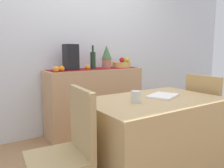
{
  "coord_description": "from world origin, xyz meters",
  "views": [
    {
      "loc": [
        -1.41,
        -1.8,
        1.16
      ],
      "look_at": [
        0.02,
        0.38,
        0.76
      ],
      "focal_mm": 36.11,
      "sensor_mm": 36.0,
      "label": 1
    }
  ],
  "objects_px": {
    "fruit_bowl": "(121,65)",
    "open_book": "(163,96)",
    "coffee_maker": "(71,57)",
    "dining_table": "(153,140)",
    "potted_plant": "(107,57)",
    "chair_by_corner": "(209,132)",
    "sideboard_console": "(95,101)",
    "wine_bottle": "(93,60)",
    "coffee_cup": "(136,97)"
  },
  "relations": [
    {
      "from": "fruit_bowl",
      "to": "wine_bottle",
      "type": "height_order",
      "value": "wine_bottle"
    },
    {
      "from": "potted_plant",
      "to": "dining_table",
      "type": "distance_m",
      "value": 1.55
    },
    {
      "from": "sideboard_console",
      "to": "wine_bottle",
      "type": "bearing_deg",
      "value": -180.0
    },
    {
      "from": "coffee_cup",
      "to": "sideboard_console",
      "type": "bearing_deg",
      "value": 74.54
    },
    {
      "from": "potted_plant",
      "to": "chair_by_corner",
      "type": "distance_m",
      "value": 1.63
    },
    {
      "from": "sideboard_console",
      "to": "open_book",
      "type": "height_order",
      "value": "sideboard_console"
    },
    {
      "from": "potted_plant",
      "to": "dining_table",
      "type": "relative_size",
      "value": 0.28
    },
    {
      "from": "coffee_maker",
      "to": "sideboard_console",
      "type": "bearing_deg",
      "value": 0.0
    },
    {
      "from": "fruit_bowl",
      "to": "coffee_cup",
      "type": "height_order",
      "value": "fruit_bowl"
    },
    {
      "from": "sideboard_console",
      "to": "coffee_maker",
      "type": "distance_m",
      "value": 0.71
    },
    {
      "from": "open_book",
      "to": "potted_plant",
      "type": "bearing_deg",
      "value": 57.25
    },
    {
      "from": "potted_plant",
      "to": "chair_by_corner",
      "type": "height_order",
      "value": "potted_plant"
    },
    {
      "from": "open_book",
      "to": "wine_bottle",
      "type": "bearing_deg",
      "value": 66.71
    },
    {
      "from": "dining_table",
      "to": "coffee_maker",
      "type": "bearing_deg",
      "value": 97.73
    },
    {
      "from": "coffee_cup",
      "to": "coffee_maker",
      "type": "bearing_deg",
      "value": 88.87
    },
    {
      "from": "chair_by_corner",
      "to": "coffee_cup",
      "type": "bearing_deg",
      "value": -179.32
    },
    {
      "from": "fruit_bowl",
      "to": "coffee_maker",
      "type": "height_order",
      "value": "coffee_maker"
    },
    {
      "from": "sideboard_console",
      "to": "coffee_cup",
      "type": "xyz_separation_m",
      "value": [
        -0.37,
        -1.35,
        0.34
      ]
    },
    {
      "from": "wine_bottle",
      "to": "chair_by_corner",
      "type": "distance_m",
      "value": 1.69
    },
    {
      "from": "dining_table",
      "to": "potted_plant",
      "type": "bearing_deg",
      "value": 74.88
    },
    {
      "from": "dining_table",
      "to": "chair_by_corner",
      "type": "bearing_deg",
      "value": 0.01
    },
    {
      "from": "sideboard_console",
      "to": "fruit_bowl",
      "type": "relative_size",
      "value": 5.1
    },
    {
      "from": "fruit_bowl",
      "to": "dining_table",
      "type": "distance_m",
      "value": 1.58
    },
    {
      "from": "coffee_cup",
      "to": "chair_by_corner",
      "type": "xyz_separation_m",
      "value": [
        1.06,
        0.01,
        -0.52
      ]
    },
    {
      "from": "coffee_maker",
      "to": "dining_table",
      "type": "xyz_separation_m",
      "value": [
        0.18,
        -1.34,
        -0.69
      ]
    },
    {
      "from": "dining_table",
      "to": "wine_bottle",
      "type": "bearing_deg",
      "value": 83.96
    },
    {
      "from": "fruit_bowl",
      "to": "potted_plant",
      "type": "bearing_deg",
      "value": 180.0
    },
    {
      "from": "fruit_bowl",
      "to": "wine_bottle",
      "type": "distance_m",
      "value": 0.49
    },
    {
      "from": "fruit_bowl",
      "to": "coffee_cup",
      "type": "distance_m",
      "value": 1.6
    },
    {
      "from": "potted_plant",
      "to": "coffee_maker",
      "type": "bearing_deg",
      "value": 180.0
    },
    {
      "from": "wine_bottle",
      "to": "chair_by_corner",
      "type": "relative_size",
      "value": 0.36
    },
    {
      "from": "sideboard_console",
      "to": "chair_by_corner",
      "type": "xyz_separation_m",
      "value": [
        0.68,
        -1.34,
        -0.18
      ]
    },
    {
      "from": "wine_bottle",
      "to": "coffee_maker",
      "type": "relative_size",
      "value": 0.96
    },
    {
      "from": "sideboard_console",
      "to": "dining_table",
      "type": "bearing_deg",
      "value": -97.03
    },
    {
      "from": "coffee_maker",
      "to": "dining_table",
      "type": "distance_m",
      "value": 1.52
    },
    {
      "from": "sideboard_console",
      "to": "open_book",
      "type": "relative_size",
      "value": 4.84
    },
    {
      "from": "coffee_maker",
      "to": "dining_table",
      "type": "bearing_deg",
      "value": -82.27
    },
    {
      "from": "fruit_bowl",
      "to": "chair_by_corner",
      "type": "xyz_separation_m",
      "value": [
        0.23,
        -1.34,
        -0.67
      ]
    },
    {
      "from": "wine_bottle",
      "to": "coffee_maker",
      "type": "height_order",
      "value": "coffee_maker"
    },
    {
      "from": "potted_plant",
      "to": "open_book",
      "type": "height_order",
      "value": "potted_plant"
    },
    {
      "from": "dining_table",
      "to": "fruit_bowl",
      "type": "bearing_deg",
      "value": 65.05
    },
    {
      "from": "potted_plant",
      "to": "open_book",
      "type": "relative_size",
      "value": 1.16
    },
    {
      "from": "dining_table",
      "to": "coffee_cup",
      "type": "bearing_deg",
      "value": -176.59
    },
    {
      "from": "open_book",
      "to": "coffee_cup",
      "type": "relative_size",
      "value": 3.02
    },
    {
      "from": "chair_by_corner",
      "to": "dining_table",
      "type": "bearing_deg",
      "value": -179.99
    },
    {
      "from": "fruit_bowl",
      "to": "open_book",
      "type": "xyz_separation_m",
      "value": [
        -0.49,
        -1.32,
        -0.19
      ]
    },
    {
      "from": "coffee_maker",
      "to": "coffee_cup",
      "type": "bearing_deg",
      "value": -91.13
    },
    {
      "from": "potted_plant",
      "to": "open_book",
      "type": "distance_m",
      "value": 1.38
    },
    {
      "from": "potted_plant",
      "to": "wine_bottle",
      "type": "bearing_deg",
      "value": -180.0
    },
    {
      "from": "fruit_bowl",
      "to": "coffee_cup",
      "type": "relative_size",
      "value": 2.87
    }
  ]
}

